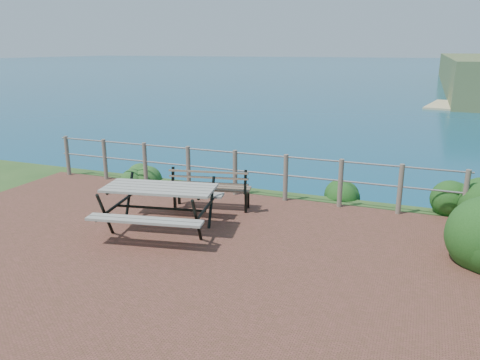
# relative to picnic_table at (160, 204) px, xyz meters

# --- Properties ---
(ground) EXTENTS (10.00, 7.00, 0.12)m
(ground) POSITION_rel_picnic_table_xyz_m (0.43, -0.89, -0.52)
(ground) COLOR brown
(ground) RESTS_ON ground
(ocean) EXTENTS (1200.00, 1200.00, 0.00)m
(ocean) POSITION_rel_picnic_table_xyz_m (0.43, 199.11, -0.52)
(ocean) COLOR #15647F
(ocean) RESTS_ON ground
(safety_railing) EXTENTS (9.40, 0.10, 1.00)m
(safety_railing) POSITION_rel_picnic_table_xyz_m (0.43, 2.46, 0.05)
(safety_railing) COLOR #6B5B4C
(safety_railing) RESTS_ON ground
(picnic_table) EXTENTS (2.04, 1.65, 0.81)m
(picnic_table) POSITION_rel_picnic_table_xyz_m (0.00, 0.00, 0.00)
(picnic_table) COLOR gray
(picnic_table) RESTS_ON ground
(park_bench) EXTENTS (1.62, 0.70, 0.89)m
(park_bench) POSITION_rel_picnic_table_xyz_m (0.33, 1.42, 0.07)
(park_bench) COLOR brown
(park_bench) RESTS_ON ground
(shrub_right_edge) EXTENTS (0.95, 0.95, 1.36)m
(shrub_right_edge) POSITION_rel_picnic_table_xyz_m (5.08, 2.76, -0.52)
(shrub_right_edge) COLOR #1B4916
(shrub_right_edge) RESTS_ON ground
(shrub_lip_west) EXTENTS (0.88, 0.88, 0.66)m
(shrub_lip_west) POSITION_rel_picnic_table_xyz_m (-2.29, 2.95, -0.52)
(shrub_lip_west) COLOR #285821
(shrub_lip_west) RESTS_ON ground
(shrub_lip_east) EXTENTS (0.76, 0.76, 0.49)m
(shrub_lip_east) POSITION_rel_picnic_table_xyz_m (2.76, 3.36, -0.52)
(shrub_lip_east) COLOR #1B4916
(shrub_lip_east) RESTS_ON ground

